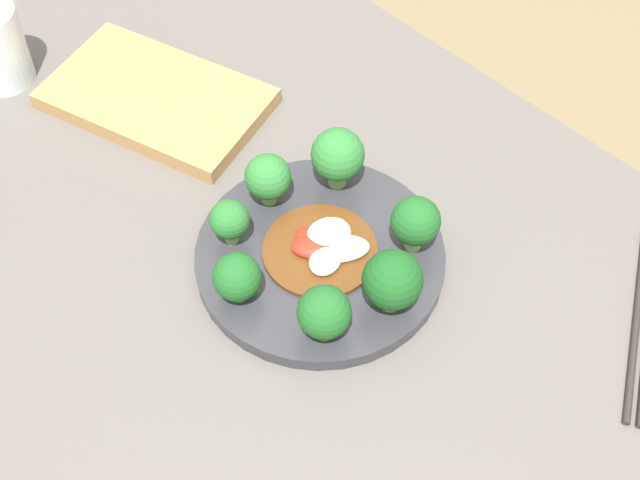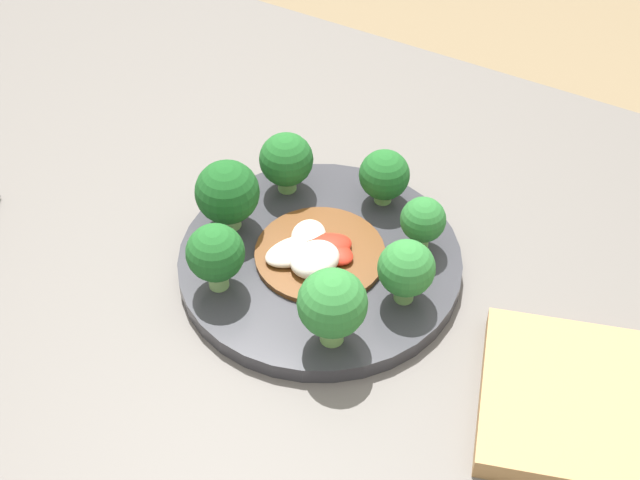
% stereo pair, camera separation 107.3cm
% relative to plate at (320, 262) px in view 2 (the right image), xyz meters
% --- Properties ---
extents(table, '(1.18, 0.70, 0.76)m').
position_rel_plate_xyz_m(table, '(0.02, -0.01, -0.39)').
color(table, '#5B5651').
rests_on(table, ground_plane).
extents(plate, '(0.25, 0.25, 0.02)m').
position_rel_plate_xyz_m(plate, '(0.00, 0.00, 0.00)').
color(plate, '#333338').
rests_on(plate, table).
extents(broccoli_northeast, '(0.05, 0.05, 0.06)m').
position_rel_plate_xyz_m(broccoli_northeast, '(0.06, 0.07, 0.05)').
color(broccoli_northeast, '#89B76B').
rests_on(broccoli_northeast, plate).
extents(broccoli_east, '(0.06, 0.06, 0.07)m').
position_rel_plate_xyz_m(broccoli_east, '(0.09, 0.01, 0.05)').
color(broccoli_east, '#89B76B').
rests_on(broccoli_east, plate).
extents(broccoli_south, '(0.05, 0.05, 0.06)m').
position_rel_plate_xyz_m(broccoli_south, '(-0.02, -0.09, 0.04)').
color(broccoli_south, '#7AAD5B').
rests_on(broccoli_south, plate).
extents(broccoli_northwest, '(0.06, 0.06, 0.07)m').
position_rel_plate_xyz_m(broccoli_northwest, '(-0.05, 0.08, 0.05)').
color(broccoli_northwest, '#7AAD5B').
rests_on(broccoli_northwest, plate).
extents(broccoli_southwest, '(0.04, 0.04, 0.05)m').
position_rel_plate_xyz_m(broccoli_southwest, '(-0.07, -0.05, 0.04)').
color(broccoli_southwest, '#7AAD5B').
rests_on(broccoli_southwest, plate).
extents(broccoli_southeast, '(0.05, 0.05, 0.06)m').
position_rel_plate_xyz_m(broccoli_southeast, '(0.07, -0.06, 0.04)').
color(broccoli_southeast, '#7AAD5B').
rests_on(broccoli_southeast, plate).
extents(broccoli_west, '(0.05, 0.05, 0.06)m').
position_rel_plate_xyz_m(broccoli_west, '(-0.09, 0.01, 0.04)').
color(broccoli_west, '#70A356').
rests_on(broccoli_west, plate).
extents(stirfry_center, '(0.12, 0.12, 0.02)m').
position_rel_plate_xyz_m(stirfry_center, '(0.00, 0.00, 0.02)').
color(stirfry_center, '#5B3314').
rests_on(stirfry_center, plate).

